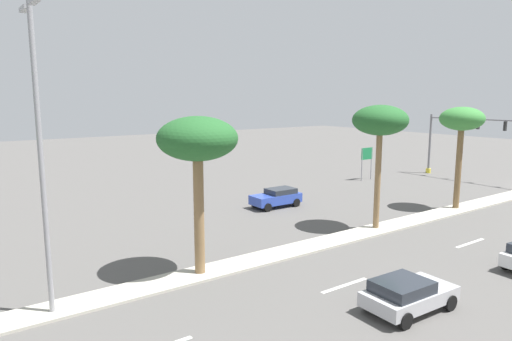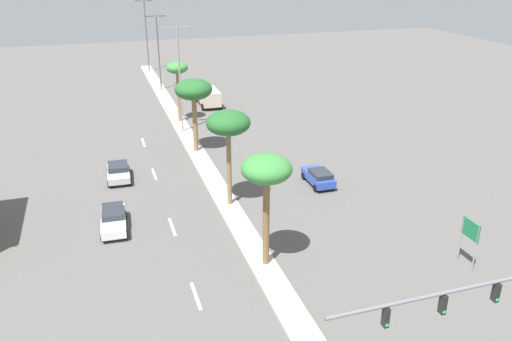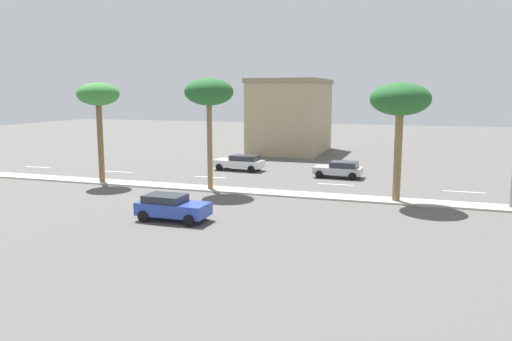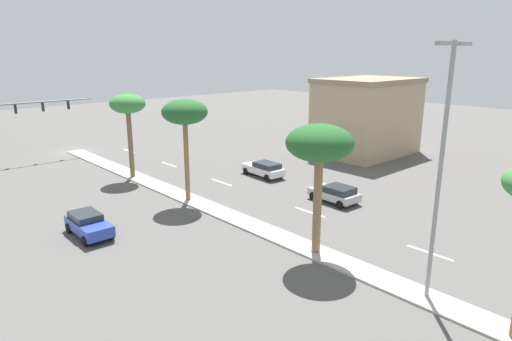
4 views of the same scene
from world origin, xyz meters
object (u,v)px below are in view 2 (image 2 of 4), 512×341
at_px(street_lamp_inboard, 180,73).
at_px(street_lamp_outboard, 146,31).
at_px(directional_road_sign, 470,234).
at_px(palm_tree_trailing, 177,70).
at_px(palm_tree_left, 193,91).
at_px(box_truck, 208,96).
at_px(street_lamp_rear, 158,47).
at_px(sedan_blue_far, 319,177).
at_px(palm_tree_mid, 228,125).
at_px(palm_tree_leading, 267,172).
at_px(sedan_silver_inboard, 118,172).
at_px(sedan_white_leading, 113,219).

bearing_deg(street_lamp_inboard, street_lamp_outboard, 89.49).
distance_m(directional_road_sign, street_lamp_outboard, 68.37).
bearing_deg(street_lamp_outboard, directional_road_sign, -79.51).
xyz_separation_m(directional_road_sign, palm_tree_trailing, (-12.34, 36.73, 3.88)).
xyz_separation_m(palm_tree_left, box_truck, (5.03, 16.45, -5.09)).
height_order(street_lamp_rear, sedan_blue_far, street_lamp_rear).
bearing_deg(palm_tree_trailing, directional_road_sign, -71.43).
distance_m(palm_tree_mid, palm_tree_trailing, 23.48).
bearing_deg(street_lamp_outboard, palm_tree_leading, -89.96).
relative_size(street_lamp_outboard, sedan_blue_far, 2.97).
relative_size(sedan_blue_far, sedan_silver_inboard, 1.00).
distance_m(street_lamp_rear, street_lamp_outboard, 13.68).
relative_size(directional_road_sign, sedan_blue_far, 0.84).
xyz_separation_m(sedan_blue_far, sedan_silver_inboard, (-16.75, 6.56, -0.04)).
xyz_separation_m(street_lamp_outboard, box_truck, (4.93, -24.53, -5.56)).
height_order(directional_road_sign, palm_tree_leading, palm_tree_leading).
relative_size(street_lamp_outboard, box_truck, 2.03).
height_order(street_lamp_outboard, sedan_silver_inboard, street_lamp_outboard).
xyz_separation_m(street_lamp_rear, sedan_white_leading, (-9.32, -41.27, -5.57)).
distance_m(palm_tree_mid, box_truck, 30.23).
bearing_deg(directional_road_sign, sedan_white_leading, 150.65).
distance_m(palm_tree_leading, street_lamp_inboard, 28.65).
bearing_deg(street_lamp_outboard, palm_tree_left, -90.14).
xyz_separation_m(sedan_blue_far, sedan_white_leading, (-17.72, -2.53, -0.01)).
bearing_deg(box_truck, palm_tree_left, -107.01).
bearing_deg(sedan_blue_far, sedan_white_leading, -171.86).
relative_size(sedan_white_leading, box_truck, 0.78).
xyz_separation_m(directional_road_sign, palm_tree_leading, (-12.37, 4.13, 4.22)).
height_order(palm_tree_leading, street_lamp_inboard, street_lamp_inboard).
height_order(palm_tree_trailing, sedan_white_leading, palm_tree_trailing).
bearing_deg(palm_tree_left, directional_road_sign, -64.39).
distance_m(directional_road_sign, street_lamp_inboard, 35.44).
xyz_separation_m(palm_tree_mid, street_lamp_inboard, (-0.35, 19.52, -0.03)).
height_order(palm_tree_leading, palm_tree_mid, palm_tree_mid).
xyz_separation_m(directional_road_sign, sedan_silver_inboard, (-20.63, 21.24, -1.66)).
distance_m(directional_road_sign, palm_tree_mid, 18.67).
bearing_deg(street_lamp_outboard, street_lamp_rear, -89.43).
bearing_deg(palm_tree_left, street_lamp_outboard, 89.86).
relative_size(street_lamp_inboard, street_lamp_outboard, 1.00).
bearing_deg(box_truck, palm_tree_leading, -97.24).
relative_size(palm_tree_trailing, street_lamp_inboard, 0.61).
bearing_deg(street_lamp_rear, sedan_silver_inboard, -104.55).
distance_m(street_lamp_inboard, sedan_white_leading, 23.27).
relative_size(palm_tree_left, street_lamp_inboard, 0.64).
height_order(palm_tree_trailing, street_lamp_inboard, street_lamp_inboard).
bearing_deg(sedan_white_leading, sedan_blue_far, 8.14).
bearing_deg(street_lamp_inboard, sedan_white_leading, -113.28).
distance_m(palm_tree_left, sedan_silver_inboard, 11.02).
distance_m(street_lamp_rear, sedan_silver_inboard, 33.71).
height_order(street_lamp_outboard, sedan_white_leading, street_lamp_outboard).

